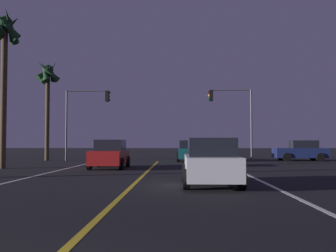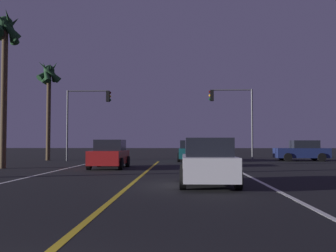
{
  "view_description": "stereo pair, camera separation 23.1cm",
  "coord_description": "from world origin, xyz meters",
  "px_view_note": "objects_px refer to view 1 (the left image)",
  "views": [
    {
      "loc": [
        1.63,
        -2.72,
        1.55
      ],
      "look_at": [
        0.96,
        22.89,
        2.62
      ],
      "focal_mm": 41.42,
      "sensor_mm": 36.0,
      "label": 1
    },
    {
      "loc": [
        1.86,
        -2.72,
        1.55
      ],
      "look_at": [
        0.96,
        22.89,
        2.62
      ],
      "focal_mm": 41.42,
      "sensor_mm": 36.0,
      "label": 2
    }
  ],
  "objects_px": {
    "traffic_light_near_right": "(231,108)",
    "traffic_light_near_left": "(87,108)",
    "car_crossing_side": "(301,151)",
    "car_lead_same_lane": "(211,162)",
    "palm_tree_left_mid": "(5,41)",
    "palm_tree_left_far": "(48,80)",
    "car_oncoming": "(110,154)",
    "car_ahead_far": "(189,151)"
  },
  "relations": [
    {
      "from": "traffic_light_near_right",
      "to": "traffic_light_near_left",
      "type": "relative_size",
      "value": 1.01
    },
    {
      "from": "car_crossing_side",
      "to": "traffic_light_near_right",
      "type": "relative_size",
      "value": 0.73
    },
    {
      "from": "traffic_light_near_right",
      "to": "car_lead_same_lane",
      "type": "bearing_deg",
      "value": 79.87
    },
    {
      "from": "car_crossing_side",
      "to": "palm_tree_left_mid",
      "type": "height_order",
      "value": "palm_tree_left_mid"
    },
    {
      "from": "car_crossing_side",
      "to": "palm_tree_left_far",
      "type": "xyz_separation_m",
      "value": [
        -21.41,
        0.17,
        6.04
      ]
    },
    {
      "from": "traffic_light_near_right",
      "to": "palm_tree_left_mid",
      "type": "relative_size",
      "value": 0.62
    },
    {
      "from": "car_lead_same_lane",
      "to": "palm_tree_left_far",
      "type": "xyz_separation_m",
      "value": [
        -12.36,
        18.71,
        6.04
      ]
    },
    {
      "from": "car_oncoming",
      "to": "car_ahead_far",
      "type": "height_order",
      "value": "same"
    },
    {
      "from": "car_crossing_side",
      "to": "palm_tree_left_mid",
      "type": "bearing_deg",
      "value": 25.73
    },
    {
      "from": "car_crossing_side",
      "to": "car_lead_same_lane",
      "type": "distance_m",
      "value": 20.63
    },
    {
      "from": "car_ahead_far",
      "to": "palm_tree_left_far",
      "type": "bearing_deg",
      "value": 86.1
    },
    {
      "from": "traffic_light_near_left",
      "to": "palm_tree_left_mid",
      "type": "bearing_deg",
      "value": -107.38
    },
    {
      "from": "car_ahead_far",
      "to": "car_lead_same_lane",
      "type": "relative_size",
      "value": 1.0
    },
    {
      "from": "car_lead_same_lane",
      "to": "traffic_light_near_left",
      "type": "distance_m",
      "value": 20.0
    },
    {
      "from": "traffic_light_near_right",
      "to": "traffic_light_near_left",
      "type": "xyz_separation_m",
      "value": [
        -11.85,
        0.0,
        -0.01
      ]
    },
    {
      "from": "traffic_light_near_right",
      "to": "car_oncoming",
      "type": "bearing_deg",
      "value": 45.84
    },
    {
      "from": "car_crossing_side",
      "to": "palm_tree_left_mid",
      "type": "distance_m",
      "value": 23.81
    },
    {
      "from": "palm_tree_left_far",
      "to": "traffic_light_near_right",
      "type": "bearing_deg",
      "value": -3.86
    },
    {
      "from": "car_ahead_far",
      "to": "palm_tree_left_mid",
      "type": "height_order",
      "value": "palm_tree_left_mid"
    },
    {
      "from": "car_oncoming",
      "to": "traffic_light_near_right",
      "type": "xyz_separation_m",
      "value": [
        8.4,
        8.65,
        3.54
      ]
    },
    {
      "from": "car_ahead_far",
      "to": "palm_tree_left_mid",
      "type": "relative_size",
      "value": 0.45
    },
    {
      "from": "traffic_light_near_left",
      "to": "palm_tree_left_far",
      "type": "bearing_deg",
      "value": 164.06
    },
    {
      "from": "traffic_light_near_left",
      "to": "car_oncoming",
      "type": "bearing_deg",
      "value": -68.23
    },
    {
      "from": "car_lead_same_lane",
      "to": "traffic_light_near_left",
      "type": "height_order",
      "value": "traffic_light_near_left"
    },
    {
      "from": "car_lead_same_lane",
      "to": "traffic_light_near_right",
      "type": "xyz_separation_m",
      "value": [
        3.16,
        17.66,
        3.54
      ]
    },
    {
      "from": "car_crossing_side",
      "to": "palm_tree_left_mid",
      "type": "xyz_separation_m",
      "value": [
        -20.57,
        -9.91,
        6.75
      ]
    },
    {
      "from": "car_crossing_side",
      "to": "traffic_light_near_right",
      "type": "bearing_deg",
      "value": 8.45
    },
    {
      "from": "car_oncoming",
      "to": "car_lead_same_lane",
      "type": "xyz_separation_m",
      "value": [
        5.24,
        -9.02,
        0.0
      ]
    },
    {
      "from": "car_lead_same_lane",
      "to": "car_ahead_far",
      "type": "bearing_deg",
      "value": 0.84
    },
    {
      "from": "car_ahead_far",
      "to": "palm_tree_left_far",
      "type": "distance_m",
      "value": 13.54
    },
    {
      "from": "car_oncoming",
      "to": "palm_tree_left_far",
      "type": "height_order",
      "value": "palm_tree_left_far"
    },
    {
      "from": "car_lead_same_lane",
      "to": "palm_tree_left_far",
      "type": "height_order",
      "value": "palm_tree_left_far"
    },
    {
      "from": "car_oncoming",
      "to": "traffic_light_near_left",
      "type": "relative_size",
      "value": 0.74
    },
    {
      "from": "car_lead_same_lane",
      "to": "palm_tree_left_far",
      "type": "bearing_deg",
      "value": 33.45
    },
    {
      "from": "car_ahead_far",
      "to": "car_crossing_side",
      "type": "height_order",
      "value": "same"
    },
    {
      "from": "car_ahead_far",
      "to": "traffic_light_near_left",
      "type": "xyz_separation_m",
      "value": [
        -8.43,
        -0.22,
        3.52
      ]
    },
    {
      "from": "traffic_light_near_right",
      "to": "palm_tree_left_far",
      "type": "relative_size",
      "value": 0.68
    },
    {
      "from": "car_oncoming",
      "to": "traffic_light_near_right",
      "type": "bearing_deg",
      "value": 135.84
    },
    {
      "from": "car_oncoming",
      "to": "palm_tree_left_mid",
      "type": "distance_m",
      "value": 9.23
    },
    {
      "from": "car_ahead_far",
      "to": "car_oncoming",
      "type": "bearing_deg",
      "value": 150.7
    },
    {
      "from": "traffic_light_near_right",
      "to": "palm_tree_left_far",
      "type": "xyz_separation_m",
      "value": [
        -15.52,
        1.05,
        2.5
      ]
    },
    {
      "from": "car_oncoming",
      "to": "palm_tree_left_mid",
      "type": "bearing_deg",
      "value": -86.43
    }
  ]
}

